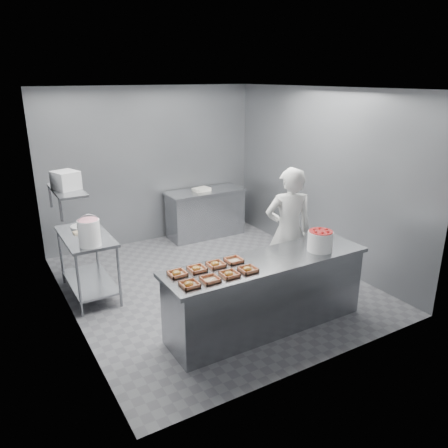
{
  "coord_description": "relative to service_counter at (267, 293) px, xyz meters",
  "views": [
    {
      "loc": [
        -2.85,
        -5.16,
        2.96
      ],
      "look_at": [
        0.07,
        -0.2,
        0.99
      ],
      "focal_mm": 35.0,
      "sensor_mm": 36.0,
      "label": 1
    }
  ],
  "objects": [
    {
      "name": "tray_6",
      "position": [
        -0.62,
        0.15,
        0.47
      ],
      "size": [
        0.19,
        0.18,
        0.06
      ],
      "color": "tan",
      "rests_on": "service_counter"
    },
    {
      "name": "floor",
      "position": [
        0.0,
        1.35,
        -0.45
      ],
      "size": [
        4.5,
        4.5,
        0.0
      ],
      "primitive_type": "plane",
      "color": "#4C4C51",
      "rests_on": "ground"
    },
    {
      "name": "tray_3",
      "position": [
        -0.38,
        -0.15,
        0.47
      ],
      "size": [
        0.19,
        0.18,
        0.06
      ],
      "color": "tan",
      "rests_on": "service_counter"
    },
    {
      "name": "wall_back",
      "position": [
        0.0,
        3.6,
        0.95
      ],
      "size": [
        4.0,
        0.04,
        2.8
      ],
      "primitive_type": "cube",
      "color": "slate",
      "rests_on": "ground"
    },
    {
      "name": "prep_table",
      "position": [
        -1.65,
        1.95,
        0.14
      ],
      "size": [
        0.6,
        1.2,
        0.9
      ],
      "color": "slate",
      "rests_on": "ground"
    },
    {
      "name": "wall_right",
      "position": [
        2.0,
        1.35,
        0.95
      ],
      "size": [
        0.04,
        4.5,
        2.8
      ],
      "primitive_type": "cube",
      "color": "slate",
      "rests_on": "ground"
    },
    {
      "name": "glaze_bucket",
      "position": [
        -1.69,
        1.51,
        0.63
      ],
      "size": [
        0.29,
        0.27,
        0.42
      ],
      "color": "white",
      "rests_on": "prep_table"
    },
    {
      "name": "ceiling",
      "position": [
        0.0,
        1.35,
        2.35
      ],
      "size": [
        4.5,
        4.5,
        0.0
      ],
      "primitive_type": "plane",
      "rotation": [
        3.14,
        0.0,
        0.0
      ],
      "color": "white",
      "rests_on": "wall_back"
    },
    {
      "name": "wall_shelf",
      "position": [
        -1.82,
        1.95,
        1.1
      ],
      "size": [
        0.35,
        0.9,
        0.03
      ],
      "primitive_type": "cube",
      "color": "slate",
      "rests_on": "wall_left"
    },
    {
      "name": "tray_1",
      "position": [
        -0.86,
        -0.15,
        0.47
      ],
      "size": [
        0.19,
        0.18,
        0.04
      ],
      "color": "tan",
      "rests_on": "service_counter"
    },
    {
      "name": "tray_4",
      "position": [
        -1.1,
        0.15,
        0.47
      ],
      "size": [
        0.19,
        0.18,
        0.06
      ],
      "color": "tan",
      "rests_on": "service_counter"
    },
    {
      "name": "wall_left",
      "position": [
        -2.0,
        1.35,
        0.95
      ],
      "size": [
        0.04,
        4.5,
        2.8
      ],
      "primitive_type": "cube",
      "color": "slate",
      "rests_on": "ground"
    },
    {
      "name": "service_counter",
      "position": [
        0.0,
        0.0,
        0.0
      ],
      "size": [
        2.6,
        0.7,
        0.9
      ],
      "color": "slate",
      "rests_on": "ground"
    },
    {
      "name": "tray_2",
      "position": [
        -0.62,
        -0.15,
        0.47
      ],
      "size": [
        0.19,
        0.18,
        0.06
      ],
      "color": "tan",
      "rests_on": "service_counter"
    },
    {
      "name": "tray_5",
      "position": [
        -0.86,
        0.15,
        0.47
      ],
      "size": [
        0.19,
        0.18,
        0.06
      ],
      "color": "tan",
      "rests_on": "service_counter"
    },
    {
      "name": "bucket_lid",
      "position": [
        -1.61,
        2.3,
        0.46
      ],
      "size": [
        0.33,
        0.33,
        0.02
      ],
      "primitive_type": "cylinder",
      "rotation": [
        0.0,
        0.0,
        0.06
      ],
      "color": "white",
      "rests_on": "prep_table"
    },
    {
      "name": "rag",
      "position": [
        -1.71,
        2.07,
        0.46
      ],
      "size": [
        0.15,
        0.13,
        0.02
      ],
      "primitive_type": "cube",
      "rotation": [
        0.0,
        0.0,
        0.05
      ],
      "color": "#CCB28C",
      "rests_on": "prep_table"
    },
    {
      "name": "paper_stack",
      "position": [
        0.82,
        3.25,
        0.48
      ],
      "size": [
        0.31,
        0.24,
        0.06
      ],
      "primitive_type": "cube",
      "rotation": [
        0.0,
        0.0,
        0.05
      ],
      "color": "silver",
      "rests_on": "back_counter"
    },
    {
      "name": "tray_7",
      "position": [
        -0.38,
        0.15,
        0.47
      ],
      "size": [
        0.19,
        0.18,
        0.04
      ],
      "color": "tan",
      "rests_on": "service_counter"
    },
    {
      "name": "back_counter",
      "position": [
        0.9,
        3.25,
        -0.0
      ],
      "size": [
        1.5,
        0.6,
        0.9
      ],
      "color": "slate",
      "rests_on": "ground"
    },
    {
      "name": "strawberry_tub",
      "position": [
        0.72,
        -0.09,
        0.58
      ],
      "size": [
        0.31,
        0.31,
        0.26
      ],
      "color": "white",
      "rests_on": "service_counter"
    },
    {
      "name": "appliance",
      "position": [
        -1.82,
        1.94,
        1.23
      ],
      "size": [
        0.36,
        0.38,
        0.23
      ],
      "primitive_type": "cube",
      "rotation": [
        0.0,
        0.0,
        0.32
      ],
      "color": "gray",
      "rests_on": "wall_shelf"
    },
    {
      "name": "worker",
      "position": [
        0.81,
        0.64,
        0.45
      ],
      "size": [
        0.77,
        0.64,
        1.81
      ],
      "primitive_type": "imported",
      "rotation": [
        0.0,
        0.0,
        2.77
      ],
      "color": "silver",
      "rests_on": "ground"
    },
    {
      "name": "tray_0",
      "position": [
        -1.1,
        -0.15,
        0.47
      ],
      "size": [
        0.19,
        0.18,
        0.06
      ],
      "color": "tan",
      "rests_on": "service_counter"
    }
  ]
}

